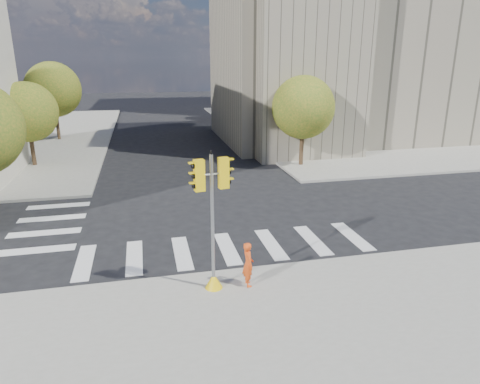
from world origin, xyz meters
name	(u,v)px	position (x,y,z in m)	size (l,w,h in m)	color
ground	(221,229)	(0.00, 0.00, 0.00)	(160.00, 160.00, 0.00)	black
sidewalk_far_right	(356,125)	(20.00, 26.00, 0.07)	(28.00, 40.00, 0.15)	gray
civic_building	(354,57)	(15.59, 19.12, 7.26)	(26.00, 16.00, 19.39)	gray
tree_lw_mid	(27,112)	(-10.50, 14.00, 3.76)	(4.00, 4.00, 5.77)	#382616
tree_lw_far	(53,90)	(-10.50, 24.00, 4.54)	(4.80, 4.80, 6.95)	#382616
tree_re_near	(303,107)	(7.50, 10.00, 4.05)	(4.20, 4.20, 6.16)	#382616
tree_re_mid	(257,90)	(7.50, 22.00, 4.35)	(4.60, 4.60, 6.66)	#382616
tree_re_far	(230,87)	(7.50, 34.00, 3.87)	(4.00, 4.00, 5.88)	#382616
lamp_near	(291,94)	(8.00, 14.00, 4.58)	(0.35, 0.18, 8.11)	black
lamp_far	(247,84)	(8.00, 28.00, 4.58)	(0.35, 0.18, 8.11)	black
traffic_signal	(213,233)	(-1.17, -5.12, 2.05)	(1.08, 0.56, 4.50)	yellow
photographer	(248,264)	(-0.05, -5.20, 0.90)	(0.54, 0.36, 1.49)	#E24A15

